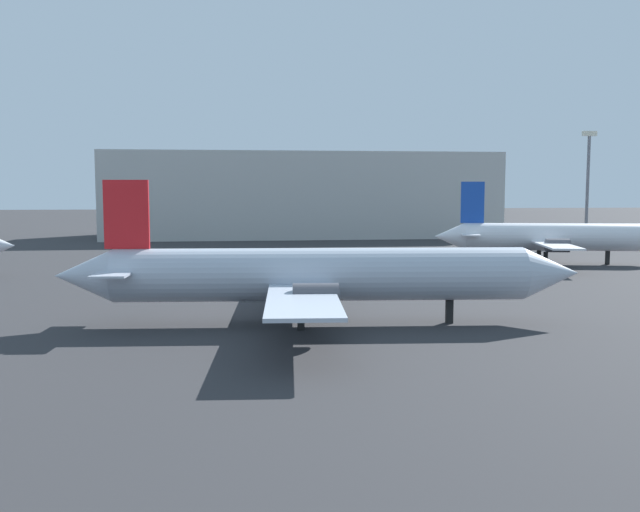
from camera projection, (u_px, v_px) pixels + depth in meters
airplane_on_taxiway at (317, 275)px, 44.94m from camera, size 34.54×26.52×9.46m
airplane_distant at (550, 237)px, 81.33m from camera, size 27.56×23.74×9.75m
light_mast_right at (588, 180)px, 111.88m from camera, size 2.40×0.50×18.23m
terminal_building at (301, 195)px, 129.84m from camera, size 70.93×23.18×15.44m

